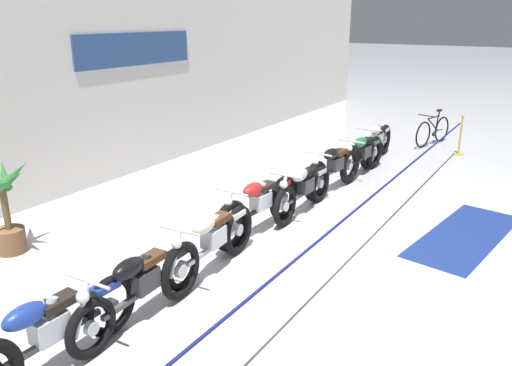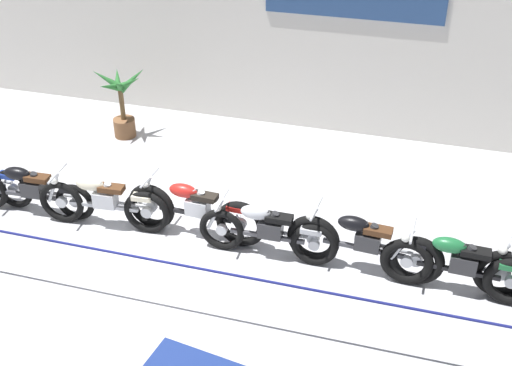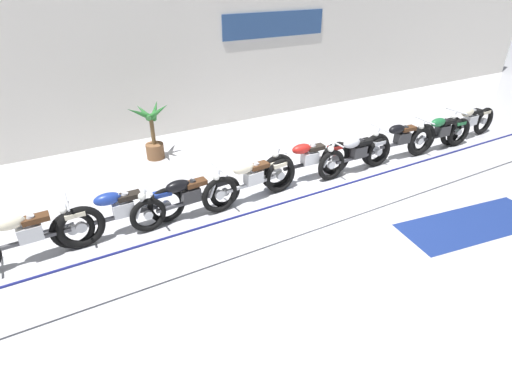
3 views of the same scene
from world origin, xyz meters
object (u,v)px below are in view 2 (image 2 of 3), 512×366
motorcycle_green_7 (458,266)px  potted_palm_left_of_row (122,103)px  motorcycle_red_4 (195,211)px  stanchion_far_left (47,246)px  motorcycle_silver_5 (267,231)px  motorcycle_black_2 (30,190)px  motorcycle_cream_3 (102,202)px  motorcycle_black_6 (363,245)px

motorcycle_green_7 → potted_palm_left_of_row: potted_palm_left_of_row is taller
motorcycle_red_4 → stanchion_far_left: bearing=-130.1°
motorcycle_silver_5 → stanchion_far_left: stanchion_far_left is taller
motorcycle_black_2 → stanchion_far_left: bearing=-49.7°
motorcycle_cream_3 → motorcycle_silver_5: bearing=-0.5°
motorcycle_green_7 → stanchion_far_left: (-5.49, -1.50, 0.30)m
motorcycle_black_2 → motorcycle_cream_3: (1.34, -0.02, 0.03)m
motorcycle_green_7 → motorcycle_black_6: bearing=175.3°
motorcycle_black_2 → motorcycle_silver_5: size_ratio=1.04×
motorcycle_black_6 → stanchion_far_left: stanchion_far_left is taller
potted_palm_left_of_row → motorcycle_green_7: bearing=-25.1°
motorcycle_red_4 → motorcycle_silver_5: bearing=-9.0°
motorcycle_red_4 → stanchion_far_left: (-1.48, -1.76, 0.28)m
motorcycle_red_4 → potted_palm_left_of_row: 3.88m
motorcycle_black_2 → motorcycle_silver_5: bearing=-0.6°
motorcycle_green_7 → stanchion_far_left: size_ratio=0.16×
motorcycle_silver_5 → motorcycle_black_6: bearing=1.6°
motorcycle_cream_3 → stanchion_far_left: size_ratio=0.16×
motorcycle_red_4 → motorcycle_black_6: (2.67, -0.15, -0.00)m
motorcycle_black_2 → motorcycle_silver_5: motorcycle_silver_5 is taller
motorcycle_cream_3 → motorcycle_black_2: bearing=179.1°
potted_palm_left_of_row → motorcycle_cream_3: bearing=-69.7°
stanchion_far_left → motorcycle_silver_5: bearing=30.1°
motorcycle_cream_3 → stanchion_far_left: stanchion_far_left is taller
motorcycle_black_2 → motorcycle_green_7: bearing=-0.9°
motorcycle_black_2 → potted_palm_left_of_row: potted_palm_left_of_row is taller
motorcycle_black_2 → motorcycle_black_6: 5.52m
motorcycle_red_4 → motorcycle_silver_5: (1.22, -0.19, -0.02)m
potted_palm_left_of_row → motorcycle_silver_5: bearing=-38.3°
motorcycle_black_6 → motorcycle_green_7: motorcycle_black_6 is taller
motorcycle_cream_3 → potted_palm_left_of_row: potted_palm_left_of_row is taller
motorcycle_red_4 → motorcycle_cream_3: bearing=-173.6°
motorcycle_black_2 → stanchion_far_left: 2.14m
motorcycle_cream_3 → motorcycle_black_6: bearing=0.2°
motorcycle_silver_5 → motorcycle_black_6: size_ratio=0.93×
motorcycle_cream_3 → potted_palm_left_of_row: 3.22m
motorcycle_black_6 → stanchion_far_left: size_ratio=0.17×
potted_palm_left_of_row → motorcycle_red_4: bearing=-47.3°
motorcycle_black_2 → motorcycle_red_4: size_ratio=0.96×
motorcycle_black_6 → potted_palm_left_of_row: potted_palm_left_of_row is taller
motorcycle_black_2 → potted_palm_left_of_row: 3.01m
motorcycle_black_6 → potted_palm_left_of_row: (-5.29, 3.00, 0.25)m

